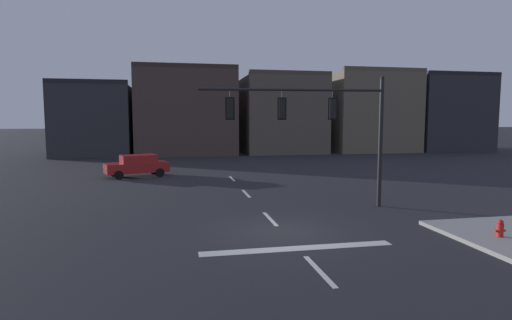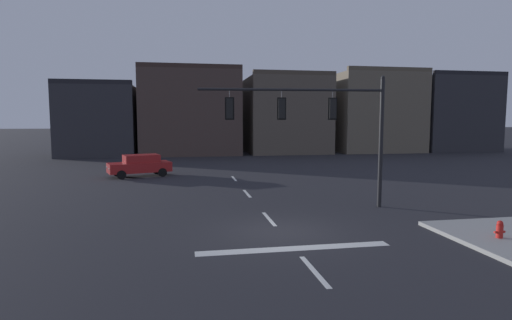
# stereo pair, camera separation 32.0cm
# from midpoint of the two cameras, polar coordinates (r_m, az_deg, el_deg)

# --- Properties ---
(ground_plane) EXTENTS (400.00, 400.00, 0.00)m
(ground_plane) POSITION_cam_midpoint_polar(r_m,az_deg,el_deg) (15.32, 4.03, -10.05)
(ground_plane) COLOR #232328
(stop_bar_paint) EXTENTS (6.40, 0.50, 0.01)m
(stop_bar_paint) POSITION_cam_midpoint_polar(r_m,az_deg,el_deg) (13.47, 6.16, -12.27)
(stop_bar_paint) COLOR silver
(stop_bar_paint) RESTS_ON ground
(lane_centreline) EXTENTS (0.16, 26.40, 0.01)m
(lane_centreline) POSITION_cam_midpoint_polar(r_m,az_deg,el_deg) (17.20, 2.39, -8.28)
(lane_centreline) COLOR silver
(lane_centreline) RESTS_ON ground
(signal_mast_near_side) EXTENTS (8.62, 0.96, 6.20)m
(signal_mast_near_side) POSITION_cam_midpoint_polar(r_m,az_deg,el_deg) (19.10, 9.54, 5.88)
(signal_mast_near_side) COLOR black
(signal_mast_near_side) RESTS_ON ground
(car_lot_nearside) EXTENTS (4.74, 3.08, 1.61)m
(car_lot_nearside) POSITION_cam_midpoint_polar(r_m,az_deg,el_deg) (30.89, -15.72, -0.68)
(car_lot_nearside) COLOR #A81E1E
(car_lot_nearside) RESTS_ON ground
(fire_hydrant) EXTENTS (0.40, 0.30, 0.75)m
(fire_hydrant) POSITION_cam_midpoint_polar(r_m,az_deg,el_deg) (16.32, 31.56, -8.71)
(fire_hydrant) COLOR red
(fire_hydrant) RESTS_ON ground
(building_row) EXTENTS (54.94, 12.48, 10.57)m
(building_row) POSITION_cam_midpoint_polar(r_m,az_deg,el_deg) (53.29, 5.13, 6.33)
(building_row) COLOR #2D2D33
(building_row) RESTS_ON ground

